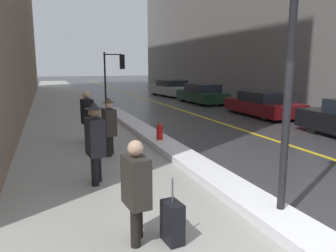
{
  "coord_description": "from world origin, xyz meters",
  "views": [
    {
      "loc": [
        -3.03,
        -3.12,
        2.44
      ],
      "look_at": [
        -0.4,
        4.0,
        1.05
      ],
      "focal_mm": 35.0,
      "sensor_mm": 36.0,
      "label": 1
    }
  ],
  "objects_px": {
    "traffic_light_near": "(116,67)",
    "fire_hydrant": "(160,135)",
    "pedestrian_with_shoulder_bag": "(87,115)",
    "parked_car_maroon": "(263,104)",
    "parked_car_silver": "(171,88)",
    "pedestrian_in_glasses": "(109,124)",
    "lamp_post": "(294,9)",
    "parked_car_dark_green": "(202,94)",
    "pedestrian_nearside": "(136,187)",
    "pedestrian_in_fedora": "(95,140)",
    "rolling_suitcase": "(172,223)"
  },
  "relations": [
    {
      "from": "pedestrian_with_shoulder_bag",
      "to": "pedestrian_nearside",
      "type": "bearing_deg",
      "value": -7.03
    },
    {
      "from": "pedestrian_nearside",
      "to": "pedestrian_with_shoulder_bag",
      "type": "height_order",
      "value": "pedestrian_with_shoulder_bag"
    },
    {
      "from": "pedestrian_in_glasses",
      "to": "parked_car_dark_green",
      "type": "distance_m",
      "value": 13.67
    },
    {
      "from": "pedestrian_in_fedora",
      "to": "pedestrian_in_glasses",
      "type": "distance_m",
      "value": 2.22
    },
    {
      "from": "pedestrian_in_fedora",
      "to": "lamp_post",
      "type": "bearing_deg",
      "value": 37.37
    },
    {
      "from": "fire_hydrant",
      "to": "pedestrian_in_glasses",
      "type": "bearing_deg",
      "value": -159.2
    },
    {
      "from": "parked_car_dark_green",
      "to": "pedestrian_with_shoulder_bag",
      "type": "bearing_deg",
      "value": 136.2
    },
    {
      "from": "pedestrian_nearside",
      "to": "pedestrian_with_shoulder_bag",
      "type": "bearing_deg",
      "value": 172.97
    },
    {
      "from": "lamp_post",
      "to": "fire_hydrant",
      "type": "bearing_deg",
      "value": 92.2
    },
    {
      "from": "pedestrian_with_shoulder_bag",
      "to": "parked_car_maroon",
      "type": "xyz_separation_m",
      "value": [
        8.85,
        2.95,
        -0.34
      ]
    },
    {
      "from": "parked_car_maroon",
      "to": "pedestrian_nearside",
      "type": "bearing_deg",
      "value": 137.48
    },
    {
      "from": "pedestrian_in_glasses",
      "to": "parked_car_dark_green",
      "type": "bearing_deg",
      "value": 137.13
    },
    {
      "from": "parked_car_silver",
      "to": "pedestrian_with_shoulder_bag",
      "type": "bearing_deg",
      "value": 144.31
    },
    {
      "from": "pedestrian_nearside",
      "to": "parked_car_silver",
      "type": "xyz_separation_m",
      "value": [
        8.59,
        21.31,
        -0.19
      ]
    },
    {
      "from": "parked_car_maroon",
      "to": "parked_car_silver",
      "type": "bearing_deg",
      "value": 2.86
    },
    {
      "from": "lamp_post",
      "to": "traffic_light_near",
      "type": "distance_m",
      "value": 16.77
    },
    {
      "from": "pedestrian_nearside",
      "to": "pedestrian_in_fedora",
      "type": "distance_m",
      "value": 2.56
    },
    {
      "from": "pedestrian_in_glasses",
      "to": "pedestrian_with_shoulder_bag",
      "type": "relative_size",
      "value": 0.97
    },
    {
      "from": "parked_car_maroon",
      "to": "parked_car_silver",
      "type": "distance_m",
      "value": 11.95
    },
    {
      "from": "lamp_post",
      "to": "pedestrian_nearside",
      "type": "distance_m",
      "value": 3.38
    },
    {
      "from": "pedestrian_with_shoulder_bag",
      "to": "fire_hydrant",
      "type": "xyz_separation_m",
      "value": [
        2.05,
        -1.12,
        -0.58
      ]
    },
    {
      "from": "fire_hydrant",
      "to": "parked_car_silver",
      "type": "bearing_deg",
      "value": 68.06
    },
    {
      "from": "lamp_post",
      "to": "pedestrian_with_shoulder_bag",
      "type": "xyz_separation_m",
      "value": [
        -2.26,
        6.54,
        -2.32
      ]
    },
    {
      "from": "pedestrian_with_shoulder_bag",
      "to": "fire_hydrant",
      "type": "distance_m",
      "value": 2.41
    },
    {
      "from": "pedestrian_in_fedora",
      "to": "parked_car_maroon",
      "type": "xyz_separation_m",
      "value": [
        9.14,
        6.81,
        -0.37
      ]
    },
    {
      "from": "pedestrian_with_shoulder_bag",
      "to": "parked_car_silver",
      "type": "xyz_separation_m",
      "value": [
        8.5,
        14.9,
        -0.3
      ]
    },
    {
      "from": "pedestrian_with_shoulder_bag",
      "to": "fire_hydrant",
      "type": "relative_size",
      "value": 2.39
    },
    {
      "from": "lamp_post",
      "to": "fire_hydrant",
      "type": "height_order",
      "value": "lamp_post"
    },
    {
      "from": "pedestrian_with_shoulder_bag",
      "to": "parked_car_dark_green",
      "type": "height_order",
      "value": "pedestrian_with_shoulder_bag"
    },
    {
      "from": "parked_car_maroon",
      "to": "parked_car_dark_green",
      "type": "distance_m",
      "value": 6.27
    },
    {
      "from": "parked_car_maroon",
      "to": "rolling_suitcase",
      "type": "height_order",
      "value": "parked_car_maroon"
    },
    {
      "from": "parked_car_dark_green",
      "to": "parked_car_silver",
      "type": "height_order",
      "value": "parked_car_silver"
    },
    {
      "from": "lamp_post",
      "to": "pedestrian_nearside",
      "type": "bearing_deg",
      "value": 177.07
    },
    {
      "from": "parked_car_silver",
      "to": "fire_hydrant",
      "type": "relative_size",
      "value": 7.0
    },
    {
      "from": "pedestrian_nearside",
      "to": "fire_hydrant",
      "type": "height_order",
      "value": "pedestrian_nearside"
    },
    {
      "from": "pedestrian_in_glasses",
      "to": "parked_car_maroon",
      "type": "distance_m",
      "value": 9.69
    },
    {
      "from": "parked_car_dark_green",
      "to": "fire_hydrant",
      "type": "height_order",
      "value": "parked_car_dark_green"
    },
    {
      "from": "rolling_suitcase",
      "to": "pedestrian_nearside",
      "type": "bearing_deg",
      "value": -117.54
    },
    {
      "from": "parked_car_maroon",
      "to": "parked_car_dark_green",
      "type": "bearing_deg",
      "value": 4.0
    },
    {
      "from": "traffic_light_near",
      "to": "fire_hydrant",
      "type": "xyz_separation_m",
      "value": [
        -0.97,
        -11.32,
        -2.03
      ]
    },
    {
      "from": "traffic_light_near",
      "to": "fire_hydrant",
      "type": "bearing_deg",
      "value": -92.49
    },
    {
      "from": "parked_car_maroon",
      "to": "rolling_suitcase",
      "type": "distance_m",
      "value": 12.77
    },
    {
      "from": "pedestrian_with_shoulder_bag",
      "to": "parked_car_maroon",
      "type": "bearing_deg",
      "value": 102.21
    },
    {
      "from": "parked_car_silver",
      "to": "rolling_suitcase",
      "type": "relative_size",
      "value": 5.16
    },
    {
      "from": "lamp_post",
      "to": "pedestrian_in_fedora",
      "type": "height_order",
      "value": "lamp_post"
    },
    {
      "from": "pedestrian_nearside",
      "to": "traffic_light_near",
      "type": "bearing_deg",
      "value": 163.19
    },
    {
      "from": "lamp_post",
      "to": "parked_car_dark_green",
      "type": "xyz_separation_m",
      "value": [
        6.29,
        15.75,
        -2.65
      ]
    },
    {
      "from": "pedestrian_in_glasses",
      "to": "parked_car_silver",
      "type": "bearing_deg",
      "value": 147.8
    },
    {
      "from": "pedestrian_in_glasses",
      "to": "parked_car_maroon",
      "type": "height_order",
      "value": "pedestrian_in_glasses"
    },
    {
      "from": "traffic_light_near",
      "to": "parked_car_silver",
      "type": "height_order",
      "value": "traffic_light_near"
    }
  ]
}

